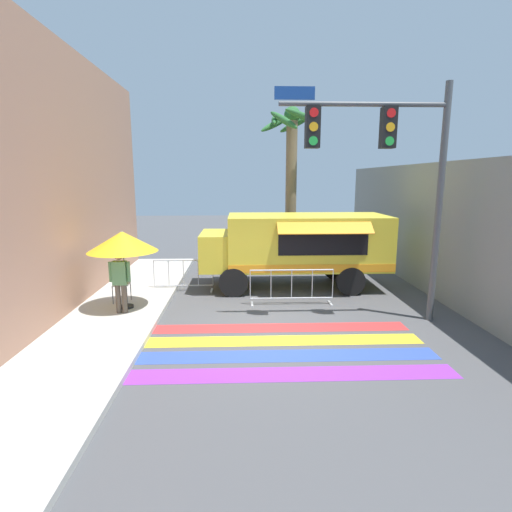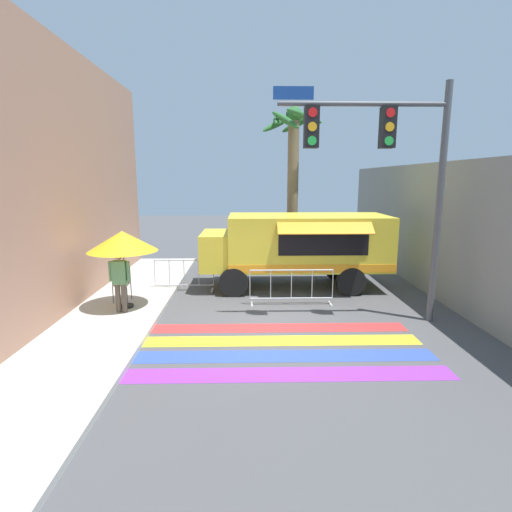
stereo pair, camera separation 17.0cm
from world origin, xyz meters
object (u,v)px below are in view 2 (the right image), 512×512
at_px(folding_chair, 122,280).
at_px(barricade_side, 184,276).
at_px(food_truck, 294,244).
at_px(vendor_person, 120,278).
at_px(traffic_signal_pole, 387,156).
at_px(barricade_front, 291,287).
at_px(palm_tree, 293,164).
at_px(patio_umbrella, 123,241).

distance_m(folding_chair, barricade_side, 2.03).
bearing_deg(food_truck, vendor_person, -149.65).
xyz_separation_m(food_truck, barricade_side, (-3.44, -0.38, -0.93)).
height_order(traffic_signal_pole, barricade_front, traffic_signal_pole).
height_order(folding_chair, vendor_person, vendor_person).
distance_m(barricade_front, palm_tree, 5.90).
bearing_deg(food_truck, patio_umbrella, -153.31).
height_order(food_truck, folding_chair, food_truck).
relative_size(folding_chair, barricade_front, 0.41).
bearing_deg(vendor_person, folding_chair, 87.95).
relative_size(traffic_signal_pole, barricade_side, 3.04).
relative_size(patio_umbrella, palm_tree, 0.33).
distance_m(food_truck, palm_tree, 3.88).
distance_m(food_truck, folding_chair, 5.27).
bearing_deg(barricade_front, traffic_signal_pole, -34.47).
xyz_separation_m(traffic_signal_pole, folding_chair, (-6.64, 1.45, -3.24)).
xyz_separation_m(patio_umbrella, vendor_person, (-0.01, -0.39, -0.87)).
distance_m(traffic_signal_pole, barricade_front, 4.20).
relative_size(patio_umbrella, vendor_person, 1.30).
xyz_separation_m(barricade_side, palm_tree, (3.70, 3.26, 3.52)).
bearing_deg(palm_tree, barricade_front, -96.28).
xyz_separation_m(barricade_front, barricade_side, (-3.19, 1.46, -0.01)).
height_order(traffic_signal_pole, folding_chair, traffic_signal_pole).
xyz_separation_m(vendor_person, palm_tree, (4.93, 5.62, 3.00)).
height_order(food_truck, palm_tree, palm_tree).
relative_size(patio_umbrella, folding_chair, 2.10).
bearing_deg(patio_umbrella, food_truck, 26.69).
distance_m(food_truck, patio_umbrella, 5.24).
height_order(patio_umbrella, vendor_person, patio_umbrella).
height_order(vendor_person, barricade_side, vendor_person).
bearing_deg(barricade_front, food_truck, 82.04).
bearing_deg(folding_chair, patio_umbrella, -65.00).
relative_size(traffic_signal_pole, folding_chair, 5.83).
height_order(food_truck, patio_umbrella, food_truck).
bearing_deg(barricade_side, palm_tree, 41.37).
height_order(folding_chair, barricade_side, folding_chair).
relative_size(patio_umbrella, barricade_front, 0.87).
bearing_deg(folding_chair, vendor_person, -73.95).
relative_size(food_truck, barricade_side, 3.17).
distance_m(food_truck, vendor_person, 5.43).
distance_m(patio_umbrella, barricade_side, 2.70).
bearing_deg(patio_umbrella, vendor_person, -90.77).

